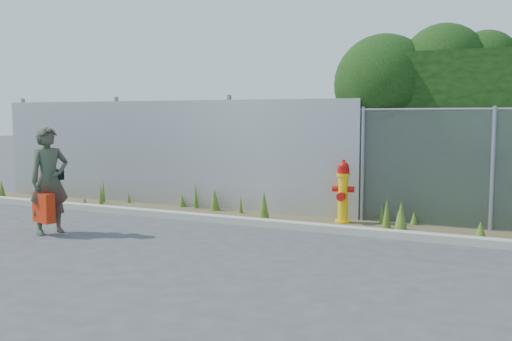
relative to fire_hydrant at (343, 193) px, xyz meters
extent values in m
plane|color=#3E3E41|center=(-0.81, -2.61, -0.55)|extent=(80.00, 80.00, 0.00)
cube|color=#A39F93|center=(-0.81, -0.81, -0.49)|extent=(16.00, 0.22, 0.12)
cube|color=#4C422B|center=(-0.81, -0.21, -0.54)|extent=(16.00, 1.20, 0.01)
cone|color=#3D5E1C|center=(-3.50, 0.28, -0.41)|extent=(0.14, 0.14, 0.27)
cone|color=#3D5E1C|center=(-1.36, -0.36, -0.27)|extent=(0.22, 0.22, 0.55)
cone|color=#3D5E1C|center=(1.17, 0.33, -0.42)|extent=(0.14, 0.14, 0.24)
cone|color=#3D5E1C|center=(0.65, 0.16, -0.35)|extent=(0.08, 0.08, 0.39)
cone|color=#3D5E1C|center=(-3.16, 0.26, -0.29)|extent=(0.11, 0.11, 0.50)
cone|color=#3D5E1C|center=(-5.21, -0.19, -0.32)|extent=(0.10, 0.10, 0.46)
cone|color=#3D5E1C|center=(2.28, -0.35, -0.41)|extent=(0.19, 0.19, 0.27)
cone|color=#3D5E1C|center=(1.12, -0.59, -0.27)|extent=(0.23, 0.23, 0.55)
cone|color=#3D5E1C|center=(-4.83, 0.25, -0.43)|extent=(0.09, 0.09, 0.24)
cone|color=#3D5E1C|center=(-5.39, 0.10, -0.28)|extent=(0.09, 0.09, 0.53)
cone|color=#3D5E1C|center=(-2.06, 0.12, -0.37)|extent=(0.09, 0.09, 0.35)
cone|color=#3D5E1C|center=(-5.25, -0.65, -0.44)|extent=(0.20, 0.20, 0.20)
cone|color=#3D5E1C|center=(-6.89, -0.29, -0.37)|extent=(0.17, 0.17, 0.34)
cone|color=#3D5E1C|center=(0.81, -0.21, -0.28)|extent=(0.16, 0.16, 0.52)
cone|color=#3D5E1C|center=(-6.59, -0.08, -0.34)|extent=(0.10, 0.10, 0.41)
cone|color=#3D5E1C|center=(-2.68, 0.18, -0.32)|extent=(0.21, 0.21, 0.45)
cone|color=#3D5E1C|center=(1.04, -0.43, -0.36)|extent=(0.13, 0.13, 0.37)
cone|color=#3D5E1C|center=(-8.02, -0.30, -0.35)|extent=(0.17, 0.17, 0.40)
cone|color=#3D5E1C|center=(-7.06, -0.14, -0.37)|extent=(0.10, 0.10, 0.34)
cube|color=#A9AAB0|center=(-4.06, 0.39, 0.55)|extent=(8.50, 0.08, 2.20)
cylinder|color=gray|center=(-8.11, 0.51, 0.60)|extent=(0.10, 0.10, 2.30)
cylinder|color=gray|center=(-5.31, 0.51, 0.60)|extent=(0.10, 0.10, 2.30)
cylinder|color=gray|center=(-2.51, 0.51, 0.60)|extent=(0.10, 0.10, 2.30)
cylinder|color=gray|center=(-0.01, 0.51, 0.60)|extent=(0.10, 0.10, 2.30)
cylinder|color=gray|center=(0.24, 0.39, 0.48)|extent=(0.07, 0.07, 2.05)
cylinder|color=gray|center=(2.39, 0.39, 0.48)|extent=(0.07, 0.07, 2.05)
sphere|color=black|center=(0.41, 1.22, 1.93)|extent=(1.88, 1.88, 1.88)
sphere|color=black|center=(1.45, 1.43, 2.23)|extent=(1.59, 1.59, 1.59)
sphere|color=black|center=(2.15, 1.65, 2.29)|extent=(1.19, 1.19, 1.19)
cylinder|color=yellow|center=(0.00, 0.01, -0.52)|extent=(0.28, 0.28, 0.06)
cylinder|color=yellow|center=(0.00, 0.01, -0.12)|extent=(0.18, 0.18, 0.84)
cylinder|color=yellow|center=(0.00, 0.01, 0.32)|extent=(0.24, 0.24, 0.05)
cylinder|color=#B20F0A|center=(0.00, 0.01, 0.39)|extent=(0.21, 0.21, 0.10)
sphere|color=#B20F0A|center=(0.00, 0.01, 0.46)|extent=(0.19, 0.19, 0.19)
cylinder|color=#B20F0A|center=(0.00, 0.01, 0.56)|extent=(0.05, 0.05, 0.05)
cylinder|color=#B20F0A|center=(-0.14, 0.01, 0.07)|extent=(0.10, 0.11, 0.11)
cylinder|color=#B20F0A|center=(0.14, 0.01, 0.07)|extent=(0.10, 0.11, 0.11)
cylinder|color=#B20F0A|center=(0.00, -0.13, -0.05)|extent=(0.15, 0.12, 0.15)
imported|color=#116B45|center=(-4.02, -2.80, 0.31)|extent=(0.62, 0.74, 1.72)
cube|color=#B61D0A|center=(-4.00, -2.97, -0.10)|extent=(0.42, 0.16, 0.47)
cylinder|color=#B61D0A|center=(-4.00, -2.97, 0.21)|extent=(0.20, 0.02, 0.02)
cube|color=black|center=(-3.98, -2.64, 0.40)|extent=(0.22, 0.09, 0.16)
camera|label=1|loc=(2.82, -9.59, 1.35)|focal=40.00mm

